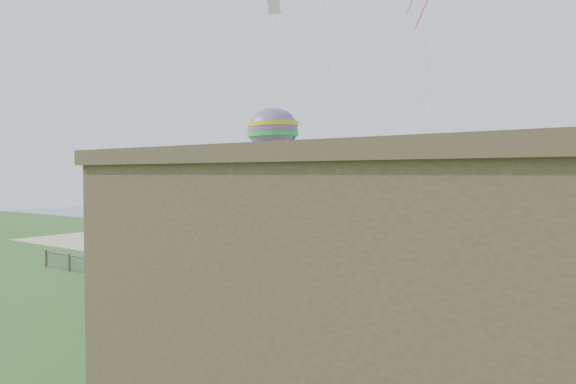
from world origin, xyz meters
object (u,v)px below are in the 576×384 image
object	(u,v)px
picnic_table	(297,325)
octopus_kite	(273,160)
chainlink_fence	(231,292)
motel	(420,297)

from	to	relation	value
picnic_table	octopus_kite	distance (m)	12.47
chainlink_fence	octopus_kite	distance (m)	8.81
motel	chainlink_fence	bearing A→B (deg)	151.70
motel	picnic_table	bearing A→B (deg)	146.94
chainlink_fence	motel	world-z (taller)	motel
picnic_table	chainlink_fence	bearing A→B (deg)	143.09
motel	picnic_table	size ratio (longest dim) A/B	8.34
chainlink_fence	picnic_table	distance (m)	6.25
motel	picnic_table	xyz separation A→B (m)	(-7.20, 4.68, -3.12)
octopus_kite	chainlink_fence	bearing A→B (deg)	-57.67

